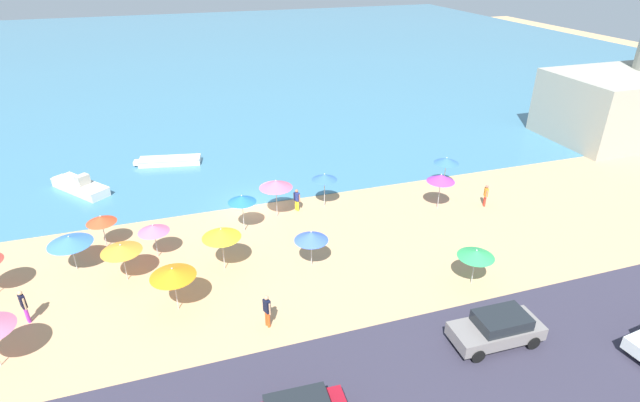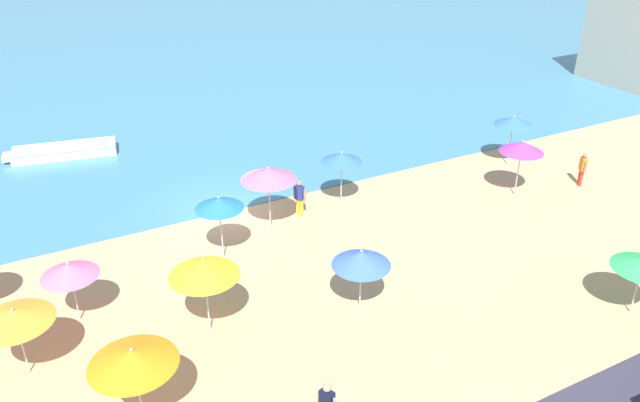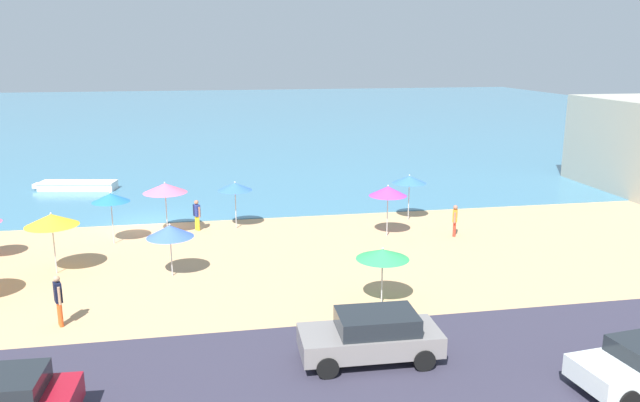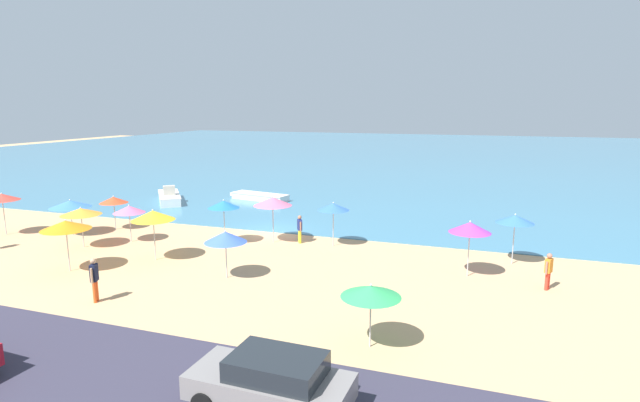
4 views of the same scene
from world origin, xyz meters
The scene contains 22 objects.
ground_plane centered at (0.00, 0.00, 0.00)m, with size 160.00×160.00×0.00m, color tan.
sea centered at (0.00, 55.00, 0.03)m, with size 150.00×110.00×0.05m, color teal.
beach_umbrella_0 centered at (1.16, -2.03, 2.36)m, with size 2.18×2.18×2.67m.
beach_umbrella_1 centered at (-8.25, -6.40, 2.00)m, with size 2.13×2.13×2.26m.
beach_umbrella_2 centered at (-5.80, -9.78, 2.21)m, with size 2.23×2.23×2.50m.
beach_umbrella_3 centered at (-10.96, -4.48, 1.89)m, with size 2.38×2.38×2.17m.
beach_umbrella_4 centered at (-6.59, -4.57, 1.88)m, with size 1.77×1.77×2.16m.
beach_umbrella_5 centered at (11.92, -4.39, 2.29)m, with size 1.88×1.88×2.60m.
beach_umbrella_6 centered at (-9.47, -2.53, 1.88)m, with size 1.73×1.73×2.15m.
beach_umbrella_7 centered at (-3.07, -7.01, 2.29)m, with size 2.13×2.13×2.61m.
beach_umbrella_8 centered at (9.31, -12.48, 1.88)m, with size 1.94×1.94×2.13m.
beach_umbrella_9 centered at (-1.27, -3.24, 2.26)m, with size 1.77×1.77×2.54m.
beach_umbrella_10 centered at (1.65, -8.18, 1.90)m, with size 1.90×1.90×2.21m.
beach_umbrella_12 centered at (4.62, -1.66, 2.21)m, with size 1.74×1.74×2.48m.
beach_umbrella_14 centered at (13.89, -1.77, 2.25)m, with size 1.80×1.80×2.52m.
bather_0 centered at (15.19, -5.06, 0.89)m, with size 0.35×0.52×1.60m.
bather_1 centered at (-1.82, -12.38, 1.01)m, with size 0.34×0.54×1.79m.
bather_2 centered at (2.64, -1.68, 0.89)m, with size 0.38×0.49×1.59m.
bather_3 centered at (-12.72, -8.49, 1.02)m, with size 0.36×0.51×1.82m.
parked_car_0 centered at (7.78, -16.69, 0.84)m, with size 4.18×1.97×1.49m.
skiff_nearshore centered at (-5.19, 9.22, 0.32)m, with size 5.42×2.29×0.54m.
skiff_offshore centered at (-11.66, 6.06, 0.43)m, with size 4.31×4.96×1.39m.
Camera 1 is at (-5.18, -30.62, 16.25)m, focal length 28.00 mm.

